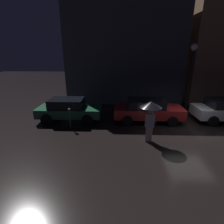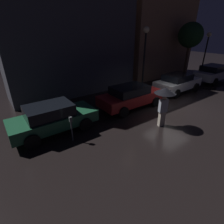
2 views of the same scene
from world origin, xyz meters
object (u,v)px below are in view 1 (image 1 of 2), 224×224
object	(u,v)px
street_lamp_near	(192,63)
parked_car_red	(147,110)
parked_car_green	(69,109)
parking_meter	(70,116)
pedestrian_with_umbrella	(151,110)

from	to	relation	value
street_lamp_near	parked_car_red	bearing A→B (deg)	-145.36
parked_car_red	parked_car_green	bearing A→B (deg)	-178.86
street_lamp_near	parking_meter	bearing A→B (deg)	-155.58
parked_car_green	parked_car_red	xyz separation A→B (m)	(5.05, 0.07, -0.01)
parked_car_red	parking_meter	size ratio (longest dim) A/B	3.61
parked_car_red	street_lamp_near	size ratio (longest dim) A/B	0.91
parked_car_red	street_lamp_near	xyz separation A→B (m)	(3.27, 2.26, 2.72)
parked_car_green	parking_meter	bearing A→B (deg)	-73.05
pedestrian_with_umbrella	parking_meter	distance (m)	4.64
parked_car_red	pedestrian_with_umbrella	distance (m)	2.94
parking_meter	parked_car_green	bearing A→B (deg)	106.89
parked_car_green	parked_car_red	bearing A→B (deg)	0.85
parked_car_red	street_lamp_near	bearing A→B (deg)	34.99
parking_meter	parked_car_red	bearing A→B (deg)	16.07
street_lamp_near	parked_car_green	bearing A→B (deg)	-164.37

